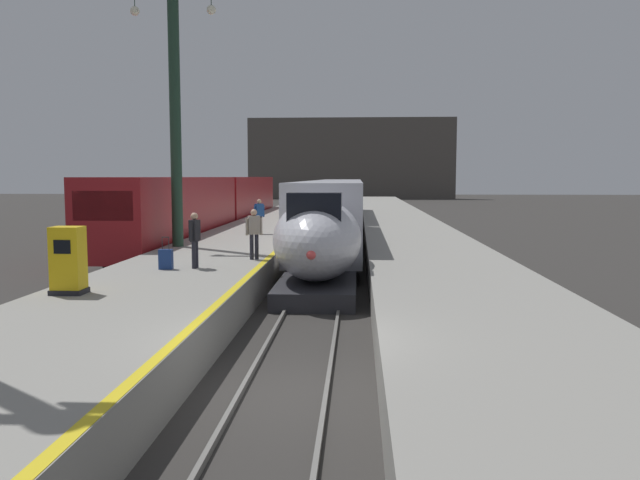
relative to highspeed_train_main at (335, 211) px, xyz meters
The scene contains 17 objects.
ground_plane 24.77m from the highspeed_train_main, 90.00° to the right, with size 260.00×260.00×0.00m, color #33302D.
platform_left 4.29m from the highspeed_train_main, behind, with size 4.80×110.00×1.05m, color gray.
platform_right 4.29m from the highspeed_train_main, ahead, with size 4.80×110.00×1.05m, color gray.
platform_left_safety_stripe 1.98m from the highspeed_train_main, behind, with size 0.20×107.80×0.01m, color yellow.
rail_main_left 3.46m from the highspeed_train_main, 104.96° to the left, with size 0.08×110.00×0.12m, color slate.
rail_main_right 3.46m from the highspeed_train_main, 75.04° to the left, with size 0.08×110.00×0.12m, color slate.
rail_secondary_left 9.47m from the highspeed_train_main, 162.40° to the left, with size 0.08×110.00×0.12m, color slate.
rail_secondary_right 8.09m from the highspeed_train_main, 159.10° to the left, with size 0.08×110.00×0.12m, color slate.
highspeed_train_main is the anchor object (origin of this frame).
regional_train_adjacent 9.87m from the highspeed_train_main, 145.15° to the left, with size 2.85×36.60×3.80m.
station_column_mid 13.06m from the highspeed_train_main, 119.44° to the right, with size 4.00×0.68×10.11m.
passenger_near_edge 16.92m from the highspeed_train_main, 102.45° to the right, with size 0.28×0.56×1.69m.
passenger_mid_platform 14.53m from the highspeed_train_main, 98.67° to the right, with size 0.54×0.34×1.69m.
passenger_far_waiting 5.85m from the highspeed_train_main, 126.87° to the right, with size 0.47×0.40×1.69m.
rolling_suitcase 17.40m from the highspeed_train_main, 104.89° to the right, with size 0.40×0.22×0.98m.
ticket_machine_yellow 21.66m from the highspeed_train_main, 104.84° to the right, with size 0.76×0.62×1.60m.
terminus_back_wall 77.47m from the highspeed_train_main, 90.00° to the left, with size 36.00×2.00×14.00m, color #4C4742.
Camera 1 is at (1.29, -10.92, 3.81)m, focal length 36.12 mm.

